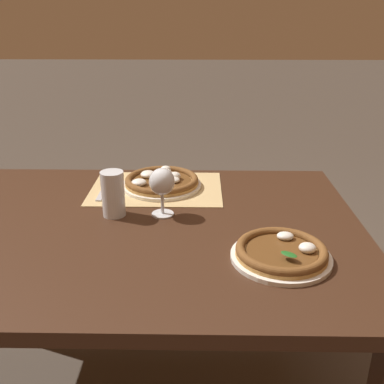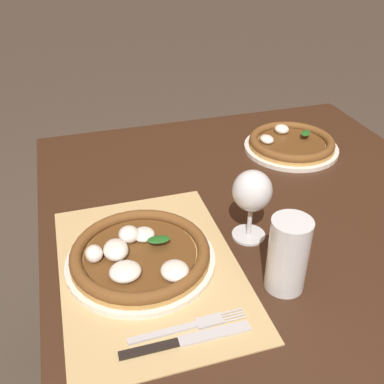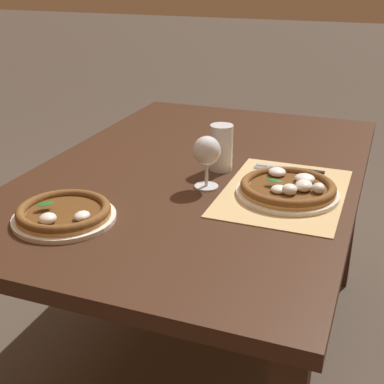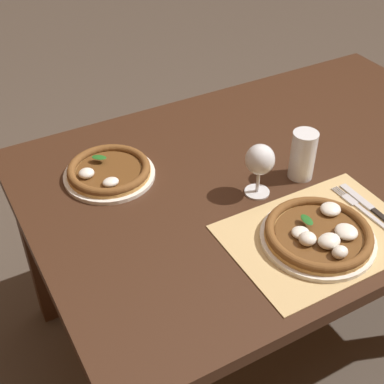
# 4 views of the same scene
# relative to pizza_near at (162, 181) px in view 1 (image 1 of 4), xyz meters

# --- Properties ---
(dining_table) EXTENTS (1.49, 0.99, 0.74)m
(dining_table) POSITION_rel_pizza_near_xyz_m (0.11, 0.31, -0.11)
(dining_table) COLOR #382114
(dining_table) RESTS_ON ground
(paper_placemat) EXTENTS (0.47, 0.33, 0.00)m
(paper_placemat) POSITION_rel_pizza_near_xyz_m (0.02, 0.01, -0.02)
(paper_placemat) COLOR tan
(paper_placemat) RESTS_ON dining_table
(pizza_near) EXTENTS (0.29, 0.29, 0.05)m
(pizza_near) POSITION_rel_pizza_near_xyz_m (0.00, 0.00, 0.00)
(pizza_near) COLOR silver
(pizza_near) RESTS_ON paper_placemat
(pizza_far) EXTENTS (0.26, 0.26, 0.05)m
(pizza_far) POSITION_rel_pizza_near_xyz_m (-0.35, 0.50, -0.00)
(pizza_far) COLOR silver
(pizza_far) RESTS_ON dining_table
(wine_glass) EXTENTS (0.08, 0.08, 0.16)m
(wine_glass) POSITION_rel_pizza_near_xyz_m (-0.02, 0.24, 0.08)
(wine_glass) COLOR silver
(wine_glass) RESTS_ON dining_table
(pint_glass) EXTENTS (0.07, 0.07, 0.15)m
(pint_glass) POSITION_rel_pizza_near_xyz_m (0.13, 0.24, 0.05)
(pint_glass) COLOR silver
(pint_glass) RESTS_ON dining_table
(fork) EXTENTS (0.02, 0.20, 0.00)m
(fork) POSITION_rel_pizza_near_xyz_m (0.18, 0.05, -0.02)
(fork) COLOR #B7B7BC
(fork) RESTS_ON paper_placemat
(knife) EXTENTS (0.02, 0.22, 0.01)m
(knife) POSITION_rel_pizza_near_xyz_m (0.20, 0.03, -0.02)
(knife) COLOR black
(knife) RESTS_ON paper_placemat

